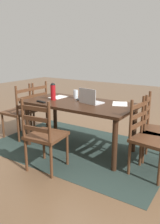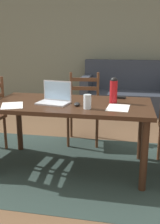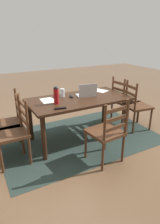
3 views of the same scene
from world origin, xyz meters
TOP-DOWN VIEW (x-y plane):
  - ground_plane at (0.00, 0.00)m, footprint 14.00×14.00m
  - area_rug at (0.00, 0.00)m, footprint 2.71×1.75m
  - wall_back at (0.00, 3.10)m, footprint 8.00×0.12m
  - dining_table at (0.00, 0.00)m, footprint 1.68×0.85m
  - chair_far_head at (-0.00, 0.80)m, footprint 0.49×0.49m
  - couch at (0.58, 2.63)m, footprint 1.80×0.80m
  - laptop at (-0.17, -0.03)m, footprint 0.36×0.28m
  - water_bottle at (0.44, 0.08)m, footprint 0.08×0.08m
  - drinking_glass at (0.21, -0.21)m, footprint 0.07×0.07m
  - computer_mouse at (0.09, -0.12)m, footprint 0.07×0.10m
  - tv_remote at (0.48, 0.31)m, footprint 0.18×0.07m
  - paper_stack_left at (0.50, -0.13)m, footprint 0.23×0.31m
  - paper_stack_right at (-0.56, -0.24)m, footprint 0.31×0.35m

SIDE VIEW (x-z plane):
  - ground_plane at x=0.00m, z-range 0.00..0.00m
  - area_rug at x=0.00m, z-range 0.00..0.01m
  - couch at x=0.58m, z-range -0.14..0.86m
  - chair_far_head at x=0.00m, z-range -0.01..0.94m
  - dining_table at x=0.00m, z-range 0.28..1.02m
  - paper_stack_left at x=0.50m, z-range 0.74..0.74m
  - paper_stack_right at x=-0.56m, z-range 0.74..0.74m
  - tv_remote at x=0.48m, z-range 0.74..0.76m
  - computer_mouse at x=0.09m, z-range 0.74..0.77m
  - laptop at x=-0.17m, z-range 0.68..0.91m
  - drinking_glass at x=0.21m, z-range 0.74..0.88m
  - water_bottle at x=0.44m, z-range 0.74..1.01m
  - wall_back at x=0.00m, z-range 0.00..2.70m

